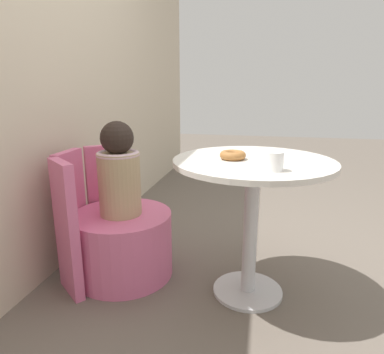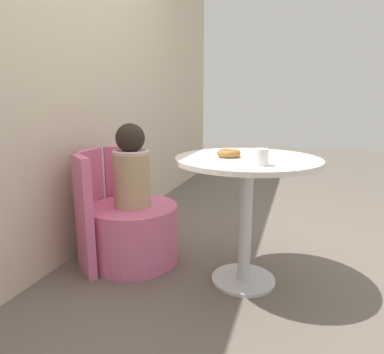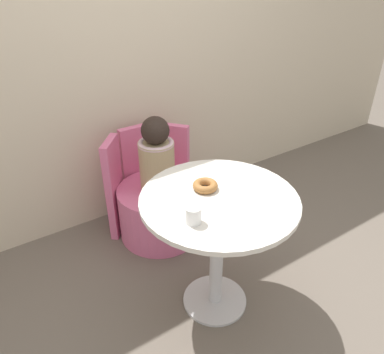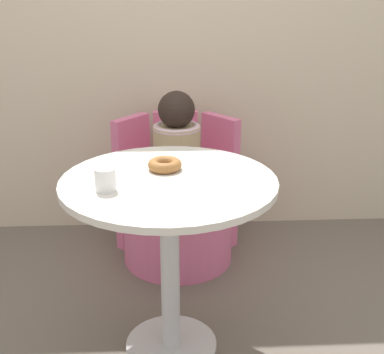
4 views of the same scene
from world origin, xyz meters
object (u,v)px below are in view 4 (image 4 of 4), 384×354
Objects in this scene: tub_chair at (178,225)px; child_figure at (177,147)px; donut at (165,165)px; round_table at (169,218)px; cup at (105,179)px.

tub_chair is 1.09× the size of child_figure.
tub_chair is 0.83m from donut.
child_figure is (0.00, 0.00, 0.42)m from tub_chair.
donut is at bearing 97.52° from round_table.
round_table is 1.51× the size of child_figure.
cup reaches higher than donut.
child_figure is at bearing 86.44° from round_table.
round_table is at bearing -93.56° from tub_chair.
cup is at bearing -156.37° from round_table.
child_figure is 0.63m from donut.
tub_chair is at bearing 72.45° from cup.
tub_chair is 0.42m from child_figure.
tub_chair is (0.04, 0.71, -0.38)m from round_table.
donut is at bearing 44.00° from cup.
round_table is at bearing 23.63° from cup.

